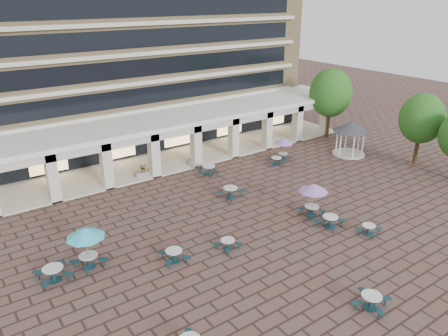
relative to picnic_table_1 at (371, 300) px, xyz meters
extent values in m
plane|color=brown|center=(1.09, 9.25, -0.47)|extent=(120.00, 120.00, 0.00)
cube|color=tan|center=(1.09, 34.75, 10.53)|extent=(40.00, 15.00, 22.00)
cube|color=beige|center=(1.09, 27.00, 4.03)|extent=(36.80, 0.50, 0.35)
cube|color=black|center=(1.09, 27.23, 5.33)|extent=(35.20, 0.05, 1.60)
cube|color=beige|center=(1.09, 27.00, 6.63)|extent=(36.80, 0.50, 0.35)
cube|color=black|center=(1.09, 27.23, 7.93)|extent=(35.20, 0.05, 1.60)
cube|color=beige|center=(1.09, 27.00, 9.23)|extent=(36.80, 0.50, 0.35)
cube|color=black|center=(1.09, 27.23, 10.53)|extent=(35.20, 0.05, 1.60)
cube|color=beige|center=(1.09, 27.00, 11.83)|extent=(36.80, 0.50, 0.35)
cube|color=black|center=(1.09, 27.23, 13.13)|extent=(35.20, 0.05, 1.60)
cube|color=white|center=(1.09, 24.25, 3.73)|extent=(42.00, 6.60, 0.40)
cube|color=beige|center=(1.09, 21.40, 3.28)|extent=(42.00, 0.30, 0.90)
cube|color=black|center=(1.09, 26.95, 1.33)|extent=(38.00, 0.15, 3.20)
cube|color=beige|center=(1.09, 24.25, -0.41)|extent=(42.00, 6.00, 0.12)
cube|color=beige|center=(-9.46, 21.65, 1.53)|extent=(0.80, 0.80, 4.00)
cube|color=beige|center=(-5.24, 21.65, 1.53)|extent=(0.80, 0.80, 4.00)
cube|color=beige|center=(-1.02, 21.65, 1.53)|extent=(0.80, 0.80, 4.00)
cube|color=beige|center=(3.20, 21.65, 1.53)|extent=(0.80, 0.80, 4.00)
cube|color=beige|center=(7.43, 21.65, 1.53)|extent=(0.80, 0.80, 4.00)
cube|color=beige|center=(11.65, 21.65, 1.53)|extent=(0.80, 0.80, 4.00)
cube|color=beige|center=(15.87, 21.65, 1.53)|extent=(0.80, 0.80, 4.00)
cube|color=beige|center=(20.09, 21.65, 1.53)|extent=(0.80, 0.80, 4.00)
cube|color=#FFD88C|center=(-8.51, 26.80, 1.13)|extent=(3.20, 0.08, 2.40)
cube|color=#FFD88C|center=(-2.11, 26.80, 1.13)|extent=(3.20, 0.08, 2.40)
cube|color=#FFD88C|center=(4.29, 26.80, 1.13)|extent=(3.20, 0.08, 2.40)
cube|color=#FFD88C|center=(10.69, 26.80, 1.13)|extent=(3.20, 0.08, 2.40)
cube|color=#FFD88C|center=(17.09, 26.80, 1.13)|extent=(3.20, 0.08, 2.40)
cube|color=#13353B|center=(-8.63, 3.42, -0.01)|extent=(0.52, 0.64, 0.05)
cylinder|color=#13353B|center=(-8.63, 3.42, -0.25)|extent=(0.08, 0.08, 0.44)
cylinder|color=#13353B|center=(0.00, 0.00, -0.44)|extent=(0.72, 0.72, 0.04)
cylinder|color=#13353B|center=(0.00, 0.00, -0.12)|extent=(0.19, 0.19, 0.68)
cylinder|color=silver|center=(0.00, 0.00, 0.29)|extent=(1.03, 1.03, 0.05)
cube|color=#13353B|center=(0.32, 0.74, -0.01)|extent=(0.49, 0.64, 0.05)
cylinder|color=#13353B|center=(0.32, 0.74, -0.25)|extent=(0.08, 0.08, 0.43)
cube|color=#13353B|center=(-0.74, 0.32, -0.01)|extent=(0.64, 0.49, 0.05)
cylinder|color=#13353B|center=(-0.74, 0.32, -0.25)|extent=(0.08, 0.08, 0.43)
cube|color=#13353B|center=(-0.32, -0.74, -0.01)|extent=(0.49, 0.64, 0.05)
cylinder|color=#13353B|center=(-0.32, -0.74, -0.25)|extent=(0.08, 0.08, 0.43)
cube|color=#13353B|center=(0.74, -0.32, -0.01)|extent=(0.64, 0.49, 0.05)
cylinder|color=#13353B|center=(0.74, -0.32, -0.25)|extent=(0.08, 0.08, 0.43)
cylinder|color=#13353B|center=(5.95, 4.72, -0.45)|extent=(0.61, 0.61, 0.03)
cylinder|color=#13353B|center=(5.95, 4.72, -0.18)|extent=(0.16, 0.16, 0.57)
cylinder|color=silver|center=(5.95, 4.72, 0.17)|extent=(0.87, 0.87, 0.04)
cube|color=#13353B|center=(6.29, 5.31, -0.08)|extent=(0.45, 0.54, 0.04)
cylinder|color=#13353B|center=(6.29, 5.31, -0.28)|extent=(0.07, 0.07, 0.37)
cube|color=#13353B|center=(5.36, 5.06, -0.08)|extent=(0.54, 0.45, 0.04)
cylinder|color=#13353B|center=(5.36, 5.06, -0.28)|extent=(0.07, 0.07, 0.37)
cube|color=#13353B|center=(5.61, 4.13, -0.08)|extent=(0.45, 0.54, 0.04)
cylinder|color=#13353B|center=(5.61, 4.13, -0.28)|extent=(0.07, 0.07, 0.37)
cube|color=#13353B|center=(6.54, 4.38, -0.08)|extent=(0.54, 0.45, 0.04)
cylinder|color=#13353B|center=(6.54, 4.38, -0.28)|extent=(0.07, 0.07, 0.37)
cylinder|color=#13353B|center=(-10.35, 11.71, -0.44)|extent=(0.74, 0.74, 0.04)
cylinder|color=#13353B|center=(-10.35, 11.71, -0.12)|extent=(0.19, 0.19, 0.70)
cylinder|color=silver|center=(-10.35, 11.71, 0.31)|extent=(1.06, 1.06, 0.05)
cube|color=#13353B|center=(-9.96, 12.45, 0.00)|extent=(0.53, 0.65, 0.05)
cylinder|color=#13353B|center=(-9.96, 12.45, -0.24)|extent=(0.08, 0.08, 0.44)
cube|color=#13353B|center=(-11.08, 12.10, 0.00)|extent=(0.65, 0.53, 0.05)
cylinder|color=#13353B|center=(-11.08, 12.10, -0.24)|extent=(0.08, 0.08, 0.44)
cube|color=#13353B|center=(-10.73, 10.98, 0.00)|extent=(0.53, 0.65, 0.05)
cylinder|color=#13353B|center=(-10.73, 10.98, -0.24)|extent=(0.08, 0.08, 0.44)
cube|color=#13353B|center=(-9.61, 11.33, 0.00)|extent=(0.65, 0.53, 0.05)
cylinder|color=#13353B|center=(-9.61, 11.33, -0.24)|extent=(0.08, 0.08, 0.44)
cylinder|color=gray|center=(-10.35, 11.71, 0.81)|extent=(0.05, 0.05, 2.54)
cone|color=#33ADCC|center=(-10.35, 11.71, 1.81)|extent=(2.22, 2.22, 0.58)
cylinder|color=#13353B|center=(-2.67, 8.61, -0.45)|extent=(0.61, 0.61, 0.03)
cylinder|color=#13353B|center=(-2.67, 8.61, -0.18)|extent=(0.16, 0.16, 0.58)
cylinder|color=silver|center=(-2.67, 8.61, 0.17)|extent=(0.87, 0.87, 0.04)
cube|color=#13353B|center=(-2.29, 9.17, -0.08)|extent=(0.48, 0.53, 0.04)
cylinder|color=#13353B|center=(-2.29, 9.17, -0.28)|extent=(0.07, 0.07, 0.37)
cube|color=#13353B|center=(-3.23, 9.00, -0.08)|extent=(0.53, 0.48, 0.04)
cylinder|color=#13353B|center=(-3.23, 9.00, -0.28)|extent=(0.07, 0.07, 0.37)
cube|color=#13353B|center=(-3.06, 8.05, -0.08)|extent=(0.48, 0.53, 0.04)
cylinder|color=#13353B|center=(-3.06, 8.05, -0.28)|extent=(0.07, 0.07, 0.37)
cube|color=#13353B|center=(-2.12, 8.22, -0.08)|extent=(0.53, 0.48, 0.04)
cylinder|color=#13353B|center=(-2.12, 8.22, -0.28)|extent=(0.07, 0.07, 0.37)
cylinder|color=#13353B|center=(4.77, 8.70, -0.44)|extent=(0.71, 0.71, 0.04)
cylinder|color=#13353B|center=(4.77, 8.70, -0.13)|extent=(0.18, 0.18, 0.67)
cylinder|color=silver|center=(4.77, 8.70, 0.28)|extent=(1.02, 1.02, 0.05)
cube|color=#13353B|center=(5.39, 9.21, -0.02)|extent=(0.61, 0.57, 0.05)
cylinder|color=#13353B|center=(5.39, 9.21, -0.25)|extent=(0.08, 0.08, 0.43)
cube|color=#13353B|center=(4.27, 9.32, -0.02)|extent=(0.57, 0.61, 0.05)
cylinder|color=#13353B|center=(4.27, 9.32, -0.25)|extent=(0.08, 0.08, 0.43)
cube|color=#13353B|center=(4.16, 8.20, -0.02)|extent=(0.61, 0.57, 0.05)
cylinder|color=#13353B|center=(4.16, 8.20, -0.25)|extent=(0.08, 0.08, 0.43)
cube|color=#13353B|center=(5.27, 8.09, -0.02)|extent=(0.57, 0.61, 0.05)
cylinder|color=#13353B|center=(5.27, 8.09, -0.25)|extent=(0.08, 0.08, 0.43)
cylinder|color=gray|center=(4.77, 8.70, 0.76)|extent=(0.05, 0.05, 2.44)
cone|color=#926EBE|center=(4.77, 8.70, 1.72)|extent=(2.14, 2.14, 0.56)
cylinder|color=#13353B|center=(4.63, 6.85, -0.44)|extent=(0.74, 0.74, 0.04)
cylinder|color=#13353B|center=(4.63, 6.85, -0.12)|extent=(0.19, 0.19, 0.70)
cylinder|color=silver|center=(4.63, 6.85, 0.30)|extent=(1.05, 1.05, 0.05)
cube|color=#13353B|center=(5.05, 7.55, 0.00)|extent=(0.55, 0.65, 0.05)
cylinder|color=#13353B|center=(5.05, 7.55, -0.24)|extent=(0.08, 0.08, 0.44)
cube|color=#13353B|center=(3.93, 7.28, 0.00)|extent=(0.65, 0.55, 0.05)
cylinder|color=#13353B|center=(3.93, 7.28, -0.24)|extent=(0.08, 0.08, 0.44)
cube|color=#13353B|center=(4.20, 6.15, 0.00)|extent=(0.55, 0.65, 0.05)
cylinder|color=#13353B|center=(4.20, 6.15, -0.24)|extent=(0.08, 0.08, 0.44)
cube|color=#13353B|center=(5.33, 6.42, 0.00)|extent=(0.65, 0.55, 0.05)
cylinder|color=#13353B|center=(5.33, 6.42, -0.24)|extent=(0.08, 0.08, 0.44)
cylinder|color=#13353B|center=(-12.38, 11.56, -0.44)|extent=(0.78, 0.78, 0.04)
cylinder|color=#13353B|center=(-12.38, 11.56, -0.10)|extent=(0.20, 0.20, 0.74)
cylinder|color=silver|center=(-12.38, 11.56, 0.35)|extent=(1.12, 1.12, 0.06)
cube|color=#13353B|center=(-11.81, 12.22, 0.03)|extent=(0.64, 0.67, 0.06)
cylinder|color=#13353B|center=(-11.81, 12.22, -0.23)|extent=(0.09, 0.09, 0.47)
cube|color=#13353B|center=(-13.04, 12.13, 0.03)|extent=(0.67, 0.64, 0.06)
cylinder|color=#13353B|center=(-13.04, 12.13, -0.23)|extent=(0.09, 0.09, 0.47)
cube|color=#13353B|center=(-12.95, 10.90, 0.03)|extent=(0.64, 0.67, 0.06)
cylinder|color=#13353B|center=(-12.95, 10.90, -0.23)|extent=(0.09, 0.09, 0.47)
cube|color=#13353B|center=(-11.72, 10.99, 0.03)|extent=(0.67, 0.64, 0.06)
cylinder|color=#13353B|center=(-11.72, 10.99, -0.23)|extent=(0.09, 0.09, 0.47)
cylinder|color=#13353B|center=(-6.04, 9.37, -0.45)|extent=(0.70, 0.70, 0.04)
cylinder|color=#13353B|center=(-6.04, 9.37, -0.14)|extent=(0.18, 0.18, 0.66)
cylinder|color=silver|center=(-6.04, 9.37, 0.26)|extent=(1.00, 1.00, 0.05)
cube|color=#13353B|center=(-5.42, 9.84, -0.03)|extent=(0.61, 0.55, 0.05)
cylinder|color=#13353B|center=(-5.42, 9.84, -0.26)|extent=(0.08, 0.08, 0.42)
cube|color=#13353B|center=(-6.51, 10.00, -0.03)|extent=(0.55, 0.61, 0.05)
cylinder|color=#13353B|center=(-6.51, 10.00, -0.26)|extent=(0.08, 0.08, 0.42)
cube|color=#13353B|center=(-6.66, 8.91, -0.03)|extent=(0.61, 0.55, 0.05)
cylinder|color=#13353B|center=(-6.66, 8.91, -0.26)|extent=(0.08, 0.08, 0.42)
cube|color=#13353B|center=(-5.57, 8.75, -0.03)|extent=(0.55, 0.61, 0.05)
cylinder|color=#13353B|center=(-5.57, 8.75, -0.26)|extent=(0.08, 0.08, 0.42)
cylinder|color=#13353B|center=(9.40, 17.64, -0.45)|extent=(0.67, 0.67, 0.04)
cylinder|color=#13353B|center=(9.40, 17.64, -0.15)|extent=(0.17, 0.17, 0.63)
cylinder|color=silver|center=(9.40, 17.64, 0.23)|extent=(0.95, 0.95, 0.05)
cube|color=#13353B|center=(10.09, 17.90, -0.05)|extent=(0.58, 0.43, 0.05)
cylinder|color=#13353B|center=(10.09, 17.90, -0.27)|extent=(0.08, 0.08, 0.40)
cube|color=#13353B|center=(9.14, 18.33, -0.05)|extent=(0.43, 0.58, 0.05)
cylinder|color=#13353B|center=(9.14, 18.33, -0.27)|extent=(0.08, 0.08, 0.40)
cube|color=#13353B|center=(8.70, 17.38, -0.05)|extent=(0.58, 0.43, 0.05)
cylinder|color=#13353B|center=(8.70, 17.38, -0.27)|extent=(0.08, 0.08, 0.40)
cube|color=#13353B|center=(9.66, 16.94, -0.05)|extent=(0.43, 0.58, 0.05)
cylinder|color=#13353B|center=(9.66, 16.94, -0.27)|extent=(0.08, 0.08, 0.40)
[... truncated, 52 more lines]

